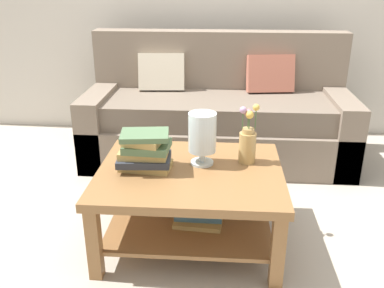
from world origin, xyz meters
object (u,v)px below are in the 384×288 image
book_stack_main (145,151)px  glass_hurricane_vase (202,134)px  couch (217,116)px  flower_pitcher (248,141)px  coffee_table (191,190)px

book_stack_main → glass_hurricane_vase: size_ratio=1.00×
couch → flower_pitcher: bearing=-80.8°
coffee_table → book_stack_main: book_stack_main is taller
book_stack_main → flower_pitcher: size_ratio=0.86×
couch → glass_hurricane_vase: (-0.07, -1.23, 0.30)m
book_stack_main → couch: bearing=73.3°
coffee_table → flower_pitcher: 0.44m
couch → glass_hurricane_vase: 1.27m
coffee_table → flower_pitcher: bearing=22.3°
glass_hurricane_vase → book_stack_main: bearing=-163.4°
flower_pitcher → couch: bearing=99.2°
book_stack_main → flower_pitcher: 0.61m
book_stack_main → glass_hurricane_vase: bearing=16.6°
glass_hurricane_vase → flower_pitcher: 0.28m
couch → coffee_table: (-0.14, -1.32, -0.02)m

